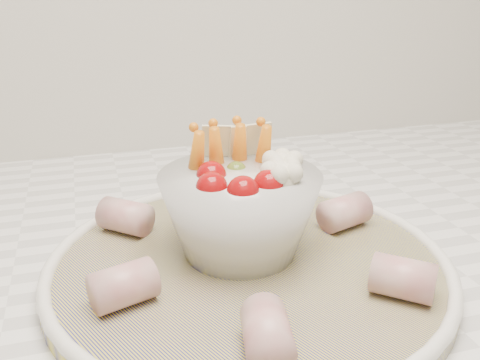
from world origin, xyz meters
name	(u,v)px	position (x,y,z in m)	size (l,w,h in m)	color
serving_platter	(249,264)	(0.15, 1.35, 0.93)	(0.48, 0.48, 0.02)	navy
veggie_bowl	(240,209)	(0.15, 1.37, 0.98)	(0.15, 0.15, 0.12)	silver
cured_meat_rolls	(249,244)	(0.15, 1.35, 0.95)	(0.28, 0.30, 0.03)	#B65357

